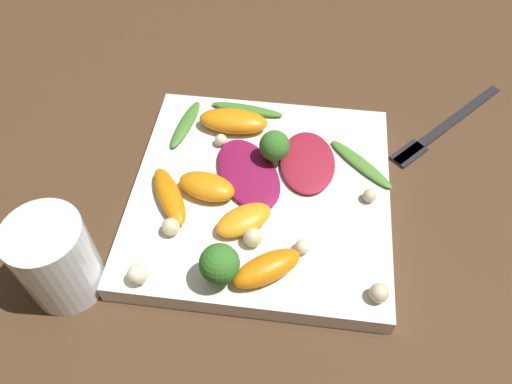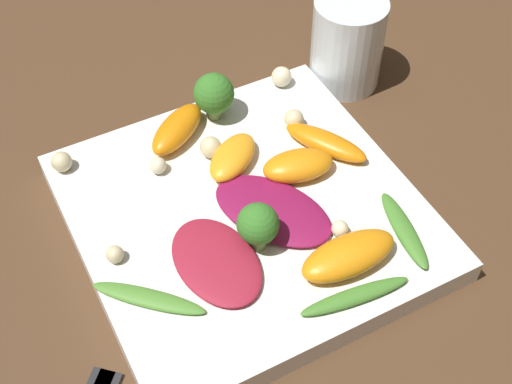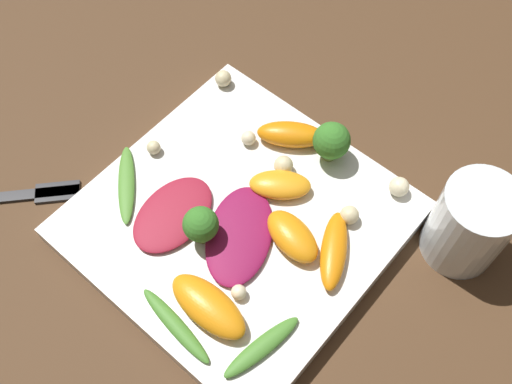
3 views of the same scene
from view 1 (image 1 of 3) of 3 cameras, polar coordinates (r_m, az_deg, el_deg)
ground_plane at (r=0.52m, az=0.56°, el=-1.14°), size 2.40×2.40×0.00m
plate at (r=0.51m, az=0.57°, el=-0.41°), size 0.26×0.26×0.02m
drinking_glass at (r=0.46m, az=-21.86°, el=-7.13°), size 0.07×0.07×0.09m
fork at (r=0.62m, az=20.08°, el=6.58°), size 0.15×0.14×0.01m
radicchio_leaf_0 at (r=0.51m, az=-0.90°, el=2.17°), size 0.11×0.10×0.01m
radicchio_leaf_1 at (r=0.52m, az=5.89°, el=3.44°), size 0.09×0.06×0.01m
orange_segment_0 at (r=0.49m, az=-5.65°, el=0.64°), size 0.04×0.06×0.02m
orange_segment_1 at (r=0.47m, az=-1.41°, el=-3.20°), size 0.06×0.06×0.02m
orange_segment_2 at (r=0.49m, az=-9.87°, el=-0.43°), size 0.08×0.06×0.02m
orange_segment_3 at (r=0.55m, az=-2.61°, el=8.11°), size 0.03×0.08×0.02m
orange_segment_4 at (r=0.44m, az=1.25°, el=-8.71°), size 0.06×0.07×0.02m
broccoli_floret_0 at (r=0.51m, az=2.13°, el=5.21°), size 0.03×0.03×0.04m
broccoli_floret_1 at (r=0.43m, az=-4.20°, el=-8.24°), size 0.04×0.04×0.04m
arugula_sprig_0 at (r=0.58m, az=-1.03°, el=9.41°), size 0.02×0.08×0.01m
arugula_sprig_1 at (r=0.53m, az=11.87°, el=3.18°), size 0.07×0.07×0.01m
arugula_sprig_2 at (r=0.56m, az=-8.06°, el=7.69°), size 0.08×0.03×0.01m
macadamia_nut_0 at (r=0.50m, az=12.86°, el=0.02°), size 0.01×0.01×0.01m
macadamia_nut_1 at (r=0.46m, az=0.22°, el=-5.26°), size 0.02×0.02×0.02m
macadamia_nut_2 at (r=0.46m, az=5.34°, el=-6.23°), size 0.01×0.01×0.01m
macadamia_nut_3 at (r=0.54m, az=-4.04°, el=5.95°), size 0.01×0.01×0.01m
macadamia_nut_4 at (r=0.47m, az=-9.72°, el=-3.93°), size 0.02×0.02×0.02m
macadamia_nut_5 at (r=0.45m, az=-13.40°, el=-9.16°), size 0.02×0.02×0.02m
macadamia_nut_6 at (r=0.44m, az=13.89°, el=-11.14°), size 0.02×0.02×0.02m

